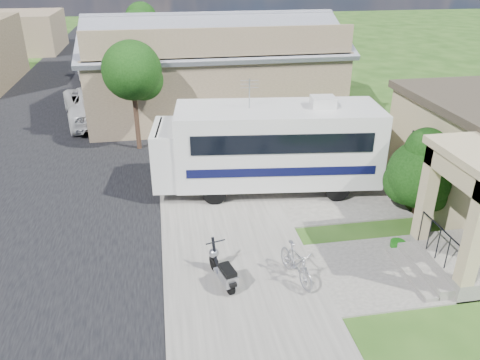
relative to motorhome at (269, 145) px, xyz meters
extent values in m
plane|color=#1C3E10|center=(-0.82, -4.31, -1.68)|extent=(120.00, 120.00, 0.00)
cube|color=black|center=(-8.32, 5.69, -1.67)|extent=(9.00, 80.00, 0.02)
cube|color=#5C5953|center=(-1.82, 5.69, -1.65)|extent=(4.00, 80.00, 0.06)
cube|color=#5C5953|center=(0.68, 0.19, -1.66)|extent=(7.00, 6.00, 0.05)
cube|color=#5C5953|center=(2.18, -5.31, -1.66)|extent=(4.00, 3.00, 0.05)
cube|color=black|center=(4.66, -1.61, 0.02)|extent=(0.04, 1.10, 1.20)
cube|color=#5C5953|center=(3.88, -5.61, -1.43)|extent=(1.60, 2.40, 0.50)
cube|color=#5C5953|center=(2.88, -5.61, -1.52)|extent=(0.40, 2.16, 0.32)
cube|color=#5C5953|center=(2.53, -5.61, -1.60)|extent=(0.35, 2.16, 0.16)
cube|color=tan|center=(3.26, -4.58, 0.17)|extent=(0.35, 0.35, 2.70)
cube|color=tan|center=(3.26, -6.63, 0.17)|extent=(0.35, 0.35, 2.70)
cube|color=tan|center=(3.26, -5.61, 1.27)|extent=(0.35, 2.40, 0.50)
cylinder|color=black|center=(3.13, -5.61, -0.28)|extent=(0.04, 1.70, 0.04)
cube|color=brown|center=(-0.82, 9.69, 0.12)|extent=(12.00, 8.00, 3.60)
cube|color=slate|center=(-0.82, 7.69, 2.47)|extent=(12.50, 4.40, 1.78)
cube|color=slate|center=(-0.82, 11.69, 2.47)|extent=(12.50, 4.40, 1.78)
cube|color=slate|center=(-0.82, 9.69, 3.17)|extent=(12.50, 0.50, 0.22)
cube|color=brown|center=(-0.82, 5.79, 2.47)|extent=(11.76, 0.20, 1.30)
cube|color=brown|center=(-15.82, 29.69, -0.08)|extent=(8.00, 7.00, 3.20)
cylinder|color=black|center=(-4.62, 4.69, -0.11)|extent=(0.20, 0.20, 3.15)
sphere|color=black|center=(-4.62, 4.69, 1.69)|extent=(2.40, 2.40, 2.40)
sphere|color=black|center=(-4.22, 4.89, 1.24)|extent=(1.68, 1.68, 1.68)
cylinder|color=black|center=(-4.62, 14.69, -0.04)|extent=(0.20, 0.20, 3.29)
sphere|color=black|center=(-4.62, 14.69, 1.84)|extent=(2.40, 2.40, 2.40)
sphere|color=black|center=(-4.22, 14.89, 1.37)|extent=(1.68, 1.68, 1.68)
cylinder|color=black|center=(-4.62, 23.69, -0.18)|extent=(0.20, 0.20, 3.01)
sphere|color=black|center=(-4.62, 23.69, 1.54)|extent=(2.40, 2.40, 2.40)
sphere|color=black|center=(-4.22, 23.89, 1.11)|extent=(1.68, 1.68, 1.68)
cube|color=silver|center=(0.29, -0.03, 0.03)|extent=(7.10, 3.21, 2.55)
cube|color=silver|center=(-3.51, 0.40, -0.26)|extent=(1.04, 2.40, 1.96)
cube|color=black|center=(-3.69, 0.42, 0.28)|extent=(0.29, 2.08, 0.88)
cube|color=black|center=(0.15, -1.27, 0.49)|extent=(5.80, 0.69, 0.64)
cube|color=black|center=(0.43, 1.20, 0.49)|extent=(5.80, 0.69, 0.64)
cube|color=black|center=(0.15, -1.26, -0.48)|extent=(6.14, 0.72, 0.29)
cube|color=black|center=(0.43, 1.20, -0.48)|extent=(6.14, 0.72, 0.29)
cube|color=silver|center=(1.75, -0.20, 1.48)|extent=(0.86, 0.77, 0.34)
cylinder|color=#9A99A1|center=(-0.68, 0.08, 1.80)|extent=(0.04, 0.04, 0.98)
cylinder|color=black|center=(-2.01, -0.86, -1.24)|extent=(0.81, 0.36, 0.78)
cylinder|color=black|center=(-1.77, 1.29, -1.24)|extent=(0.81, 0.36, 0.78)
cylinder|color=black|center=(2.08, -1.32, -1.24)|extent=(0.81, 0.36, 0.78)
cylinder|color=black|center=(2.32, 0.82, -1.24)|extent=(0.81, 0.36, 0.78)
cylinder|color=black|center=(4.29, -2.57, -1.25)|extent=(0.17, 0.17, 0.86)
sphere|color=black|center=(4.29, -2.57, -0.28)|extent=(2.15, 2.15, 2.15)
sphere|color=black|center=(4.72, -2.25, 0.15)|extent=(1.72, 1.72, 1.72)
sphere|color=black|center=(3.97, -2.36, -0.61)|extent=(1.51, 1.51, 1.51)
sphere|color=black|center=(4.50, -2.90, -0.71)|extent=(1.29, 1.29, 1.29)
sphere|color=black|center=(4.29, -2.57, 0.58)|extent=(1.29, 1.29, 1.29)
cylinder|color=black|center=(-2.21, -5.54, -1.42)|extent=(0.22, 0.43, 0.42)
cylinder|color=black|center=(-2.48, -4.53, -1.42)|extent=(0.22, 0.43, 0.42)
cube|color=#9A99A1|center=(-2.33, -5.08, -1.36)|extent=(0.41, 0.58, 0.08)
cube|color=#9A99A1|center=(-2.23, -5.45, -1.23)|extent=(0.45, 0.59, 0.28)
cube|color=black|center=(-2.24, -5.40, -1.04)|extent=(0.42, 0.62, 0.11)
cube|color=black|center=(-2.17, -5.68, -1.24)|extent=(0.21, 0.23, 0.09)
cylinder|color=black|center=(-2.46, -4.60, -1.04)|extent=(0.16, 0.33, 0.79)
sphere|color=#9A99A1|center=(-2.48, -4.53, -1.10)|extent=(0.27, 0.27, 0.27)
sphere|color=black|center=(-2.50, -4.46, -1.10)|extent=(0.11, 0.11, 0.11)
cylinder|color=black|center=(-2.44, -4.67, -0.67)|extent=(0.51, 0.17, 0.03)
cube|color=black|center=(-2.48, -4.53, -1.30)|extent=(0.20, 0.29, 0.06)
imported|color=#9A99A1|center=(-0.48, -5.28, -1.20)|extent=(0.82, 1.68, 0.97)
imported|color=silver|center=(-6.81, 9.21, -0.81)|extent=(4.14, 6.76, 1.75)
imported|color=silver|center=(-7.32, 16.15, -0.83)|extent=(3.58, 6.29, 1.72)
cylinder|color=#165D12|center=(2.81, -4.33, -1.59)|extent=(0.42, 0.42, 0.19)
camera|label=1|loc=(-3.52, -14.59, 5.86)|focal=35.00mm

